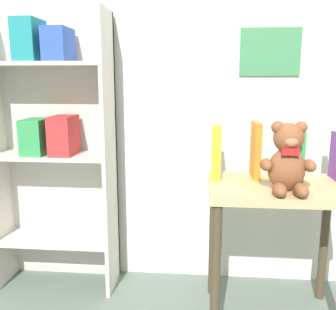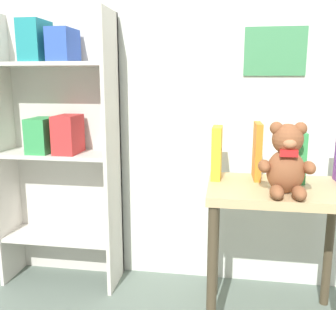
% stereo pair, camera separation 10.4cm
% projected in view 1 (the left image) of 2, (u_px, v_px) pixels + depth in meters
% --- Properties ---
extents(wall_back, '(4.80, 0.07, 2.50)m').
position_uv_depth(wall_back, '(228.00, 34.00, 1.79)').
color(wall_back, silver).
rests_on(wall_back, ground_plane).
extents(bookshelf_side, '(0.59, 0.24, 1.35)m').
position_uv_depth(bookshelf_side, '(54.00, 137.00, 1.83)').
color(bookshelf_side, beige).
rests_on(bookshelf_side, ground_plane).
extents(display_table, '(0.58, 0.40, 0.61)m').
position_uv_depth(display_table, '(278.00, 210.00, 1.57)').
color(display_table, tan).
rests_on(display_table, ground_plane).
extents(teddy_bear, '(0.21, 0.19, 0.27)m').
position_uv_depth(teddy_bear, '(288.00, 160.00, 1.43)').
color(teddy_bear, brown).
rests_on(teddy_bear, display_table).
extents(book_standing_yellow, '(0.04, 0.13, 0.23)m').
position_uv_depth(book_standing_yellow, '(216.00, 152.00, 1.63)').
color(book_standing_yellow, gold).
rests_on(book_standing_yellow, display_table).
extents(book_standing_orange, '(0.03, 0.15, 0.24)m').
position_uv_depth(book_standing_orange, '(256.00, 150.00, 1.64)').
color(book_standing_orange, orange).
rests_on(book_standing_orange, display_table).
extents(book_standing_green, '(0.04, 0.13, 0.21)m').
position_uv_depth(book_standing_green, '(297.00, 155.00, 1.61)').
color(book_standing_green, '#33934C').
rests_on(book_standing_green, display_table).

